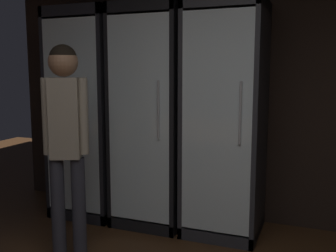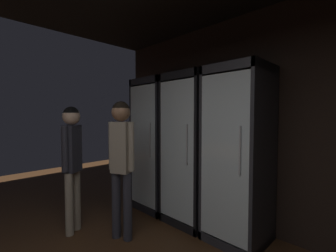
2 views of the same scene
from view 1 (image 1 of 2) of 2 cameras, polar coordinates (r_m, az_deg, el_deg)
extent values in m
cube|color=black|center=(3.77, 17.87, 6.73)|extent=(6.00, 0.06, 2.80)
cube|color=black|center=(4.31, -9.04, 2.21)|extent=(0.66, 0.04, 2.06)
cube|color=black|center=(4.22, -14.82, 1.92)|extent=(0.04, 0.66, 2.06)
cube|color=black|center=(3.89, -7.42, 1.62)|extent=(0.04, 0.66, 2.06)
cube|color=black|center=(4.06, -11.66, 15.67)|extent=(0.66, 0.66, 0.10)
cube|color=black|center=(4.26, -10.90, -11.43)|extent=(0.66, 0.66, 0.10)
cube|color=white|center=(4.28, -9.25, 2.17)|extent=(0.58, 0.02, 1.82)
cube|color=silver|center=(3.78, -13.89, 1.27)|extent=(0.58, 0.02, 1.82)
cylinder|color=#B2B2B7|center=(3.64, -11.62, 2.71)|extent=(0.02, 0.02, 0.50)
cube|color=silver|center=(4.24, -10.93, -10.54)|extent=(0.56, 0.58, 0.02)
cylinder|color=black|center=(4.28, -13.69, -8.99)|extent=(0.08, 0.08, 0.19)
cylinder|color=black|center=(4.25, -13.75, -7.23)|extent=(0.03, 0.03, 0.08)
cylinder|color=white|center=(4.29, -13.69, -9.07)|extent=(0.08, 0.08, 0.06)
cylinder|color=brown|center=(4.23, -11.99, -8.95)|extent=(0.07, 0.07, 0.22)
cylinder|color=brown|center=(4.19, -12.05, -6.94)|extent=(0.03, 0.03, 0.09)
cylinder|color=#2D2D33|center=(4.24, -11.98, -9.03)|extent=(0.08, 0.08, 0.06)
cylinder|color=#9EAD99|center=(4.15, -10.18, -9.17)|extent=(0.08, 0.08, 0.23)
cylinder|color=#9EAD99|center=(4.11, -10.24, -7.10)|extent=(0.03, 0.03, 0.09)
cylinder|color=white|center=(4.16, -10.18, -9.37)|extent=(0.08, 0.08, 0.09)
cylinder|color=brown|center=(4.07, -8.88, -9.77)|extent=(0.06, 0.06, 0.19)
cylinder|color=brown|center=(4.03, -8.92, -7.99)|extent=(0.02, 0.02, 0.07)
cylinder|color=beige|center=(4.07, -8.88, -9.81)|extent=(0.06, 0.06, 0.05)
cube|color=silver|center=(4.09, -11.15, -2.50)|extent=(0.56, 0.58, 0.02)
cylinder|color=#336B38|center=(4.18, -13.69, -0.94)|extent=(0.07, 0.07, 0.19)
cylinder|color=#336B38|center=(4.16, -13.75, 0.88)|extent=(0.02, 0.02, 0.08)
cylinder|color=tan|center=(4.18, -13.69, -0.93)|extent=(0.08, 0.08, 0.05)
cylinder|color=#9EAD99|center=(4.10, -11.96, -0.79)|extent=(0.07, 0.07, 0.22)
cylinder|color=#9EAD99|center=(4.08, -12.03, 1.36)|extent=(0.02, 0.02, 0.09)
cylinder|color=#2D2D33|center=(4.10, -11.96, -0.95)|extent=(0.07, 0.07, 0.09)
cylinder|color=#194723|center=(4.06, -10.17, -0.75)|extent=(0.06, 0.06, 0.24)
cylinder|color=#194723|center=(4.04, -10.22, 1.38)|extent=(0.02, 0.02, 0.07)
cylinder|color=tan|center=(4.06, -10.17, -0.76)|extent=(0.06, 0.06, 0.09)
cylinder|color=brown|center=(3.99, -8.36, -1.08)|extent=(0.08, 0.08, 0.20)
cylinder|color=brown|center=(3.97, -8.40, 1.02)|extent=(0.03, 0.03, 0.09)
cylinder|color=beige|center=(4.00, -8.35, -1.48)|extent=(0.08, 0.08, 0.08)
cube|color=silver|center=(4.02, -11.39, 5.98)|extent=(0.56, 0.58, 0.02)
cylinder|color=#336B38|center=(4.13, -12.72, 7.73)|extent=(0.07, 0.07, 0.23)
cylinder|color=#336B38|center=(4.13, -12.78, 9.89)|extent=(0.03, 0.03, 0.08)
cylinder|color=#2D2D33|center=(4.13, -12.71, 7.36)|extent=(0.08, 0.08, 0.07)
cylinder|color=gray|center=(3.92, -10.01, 7.77)|extent=(0.08, 0.08, 0.23)
cylinder|color=gray|center=(3.93, -10.07, 9.97)|extent=(0.03, 0.03, 0.07)
cylinder|color=#B2332D|center=(3.92, -10.00, 7.39)|extent=(0.08, 0.08, 0.08)
cube|color=black|center=(4.00, -0.38, 1.87)|extent=(0.66, 0.04, 2.06)
cube|color=black|center=(3.85, -6.40, 1.57)|extent=(0.04, 0.66, 2.06)
cube|color=black|center=(3.60, 2.36, 1.17)|extent=(0.04, 0.66, 2.06)
cube|color=black|center=(3.73, -2.25, 16.51)|extent=(0.66, 0.66, 0.10)
cube|color=black|center=(3.95, -2.09, -12.88)|extent=(0.66, 0.66, 0.10)
cube|color=white|center=(3.97, -0.55, 1.82)|extent=(0.58, 0.02, 1.82)
cube|color=silver|center=(3.43, -4.31, 0.80)|extent=(0.58, 0.02, 1.82)
cylinder|color=#B2B2B7|center=(3.31, -1.43, 2.36)|extent=(0.02, 0.02, 0.50)
cube|color=silver|center=(3.93, -2.09, -11.93)|extent=(0.56, 0.58, 0.02)
cylinder|color=#194723|center=(3.99, -3.76, -9.97)|extent=(0.07, 0.07, 0.20)
cylinder|color=#194723|center=(3.95, -3.78, -8.09)|extent=(0.02, 0.02, 0.07)
cylinder|color=#2D2D33|center=(3.99, -3.76, -9.86)|extent=(0.07, 0.07, 0.07)
cylinder|color=gray|center=(3.87, -0.09, -10.59)|extent=(0.08, 0.08, 0.19)
cylinder|color=gray|center=(3.83, -0.09, -8.72)|extent=(0.03, 0.03, 0.07)
cylinder|color=#B2332D|center=(3.88, -0.09, -10.72)|extent=(0.08, 0.08, 0.05)
cube|color=silver|center=(3.76, -2.14, -3.26)|extent=(0.56, 0.58, 0.02)
cylinder|color=brown|center=(3.81, -4.62, -1.36)|extent=(0.08, 0.08, 0.22)
cylinder|color=brown|center=(3.79, -4.64, 0.72)|extent=(0.02, 0.02, 0.06)
cylinder|color=#2D2D33|center=(3.81, -4.61, -1.54)|extent=(0.08, 0.08, 0.09)
cylinder|color=black|center=(3.72, -2.33, -1.66)|extent=(0.06, 0.06, 0.21)
cylinder|color=black|center=(3.70, -2.34, 0.42)|extent=(0.02, 0.02, 0.07)
cylinder|color=tan|center=(3.73, -2.33, -1.97)|extent=(0.06, 0.06, 0.07)
cylinder|color=gray|center=(3.64, 0.45, -1.85)|extent=(0.07, 0.07, 0.21)
cylinder|color=gray|center=(3.61, 0.45, 0.47)|extent=(0.02, 0.02, 0.09)
cylinder|color=#2D2D33|center=(3.64, 0.45, -1.97)|extent=(0.07, 0.07, 0.06)
cube|color=silver|center=(3.69, -2.19, 5.96)|extent=(0.56, 0.58, 0.02)
cylinder|color=gray|center=(3.76, -4.74, 7.79)|extent=(0.07, 0.07, 0.22)
cylinder|color=gray|center=(3.77, -4.77, 10.06)|extent=(0.03, 0.03, 0.08)
cylinder|color=#2D2D33|center=(3.76, -4.74, 7.50)|extent=(0.07, 0.07, 0.07)
cylinder|color=brown|center=(3.66, -2.42, 7.63)|extent=(0.08, 0.08, 0.20)
cylinder|color=brown|center=(3.66, -2.43, 9.81)|extent=(0.03, 0.03, 0.08)
cylinder|color=tan|center=(3.66, -2.42, 7.73)|extent=(0.08, 0.08, 0.07)
cylinder|color=gray|center=(3.62, 0.63, 7.66)|extent=(0.08, 0.08, 0.20)
cylinder|color=gray|center=(3.63, 0.64, 9.77)|extent=(0.02, 0.02, 0.06)
cylinder|color=tan|center=(3.62, 0.63, 7.29)|extent=(0.08, 0.08, 0.07)
cube|color=#2B2B30|center=(3.80, 9.44, 1.42)|extent=(0.66, 0.04, 2.06)
cube|color=#2B2B30|center=(3.58, 3.53, 1.12)|extent=(0.04, 0.66, 2.06)
cube|color=#2B2B30|center=(3.44, 13.41, 0.63)|extent=(0.04, 0.66, 2.06)
cube|color=#2B2B30|center=(3.51, 8.72, 16.96)|extent=(0.66, 0.66, 0.10)
cube|color=#2B2B30|center=(3.75, 8.06, -14.17)|extent=(0.66, 0.66, 0.10)
cube|color=white|center=(3.77, 9.35, 1.37)|extent=(0.58, 0.02, 1.82)
cube|color=silver|center=(3.19, 7.06, 0.21)|extent=(0.58, 0.02, 1.82)
cylinder|color=#B2B2B7|center=(3.11, 10.52, 1.85)|extent=(0.02, 0.02, 0.50)
cube|color=silver|center=(3.72, 8.08, -13.17)|extent=(0.56, 0.58, 0.02)
cylinder|color=brown|center=(3.74, 6.26, -11.07)|extent=(0.08, 0.08, 0.22)
cylinder|color=brown|center=(3.69, 6.29, -8.81)|extent=(0.03, 0.03, 0.09)
cylinder|color=#B2332D|center=(3.75, 6.25, -11.51)|extent=(0.08, 0.08, 0.08)
cylinder|color=gray|center=(3.64, 10.39, -11.79)|extent=(0.08, 0.08, 0.21)
cylinder|color=gray|center=(3.60, 10.45, -9.68)|extent=(0.03, 0.03, 0.07)
cylinder|color=tan|center=(3.64, 10.38, -11.98)|extent=(0.08, 0.08, 0.07)
cube|color=silver|center=(3.55, 8.27, -4.04)|extent=(0.56, 0.58, 0.02)
cylinder|color=black|center=(3.61, 5.04, -2.18)|extent=(0.07, 0.07, 0.18)
cylinder|color=black|center=(3.59, 5.06, -0.17)|extent=(0.02, 0.02, 0.07)
cylinder|color=#B2332D|center=(3.61, 5.03, -2.37)|extent=(0.07, 0.07, 0.07)
cylinder|color=#194723|center=(3.54, 7.07, -2.15)|extent=(0.07, 0.07, 0.21)
cylinder|color=#194723|center=(3.52, 7.11, 0.05)|extent=(0.02, 0.02, 0.06)
cylinder|color=#2D2D33|center=(3.54, 7.07, -2.42)|extent=(0.07, 0.07, 0.07)
cylinder|color=brown|center=(3.52, 9.43, -2.16)|extent=(0.07, 0.07, 0.23)
cylinder|color=brown|center=(3.50, 9.49, 0.40)|extent=(0.02, 0.02, 0.09)
cylinder|color=tan|center=(3.52, 9.43, -2.00)|extent=(0.08, 0.08, 0.08)
cylinder|color=#9EAD99|center=(3.51, 11.74, -2.34)|extent=(0.07, 0.07, 0.22)
cylinder|color=#9EAD99|center=(3.48, 11.82, 0.18)|extent=(0.03, 0.03, 0.10)
cylinder|color=#2D2D33|center=(3.51, 11.73, -2.74)|extent=(0.07, 0.07, 0.06)
cube|color=silver|center=(3.47, 8.47, 5.74)|extent=(0.56, 0.58, 0.02)
cylinder|color=#194723|center=(3.52, 5.53, 7.79)|extent=(0.07, 0.07, 0.23)
cylinder|color=#194723|center=(3.53, 5.57, 10.22)|extent=(0.02, 0.02, 0.07)
cylinder|color=beige|center=(3.52, 5.53, 7.71)|extent=(0.07, 0.07, 0.06)
cylinder|color=black|center=(3.52, 8.53, 7.54)|extent=(0.07, 0.07, 0.20)
cylinder|color=black|center=(3.52, 8.58, 9.85)|extent=(0.02, 0.02, 0.08)
cylinder|color=beige|center=(3.52, 8.52, 7.19)|extent=(0.07, 0.07, 0.05)
cylinder|color=#194723|center=(3.46, 11.51, 7.77)|extent=(0.07, 0.07, 0.24)
cylinder|color=#194723|center=(3.46, 11.58, 10.27)|extent=(0.03, 0.03, 0.06)
cylinder|color=white|center=(3.46, 11.51, 7.87)|extent=(0.07, 0.07, 0.09)
cylinder|color=#2D2D38|center=(3.20, -15.75, -11.60)|extent=(0.11, 0.11, 0.81)
cylinder|color=#2D2D38|center=(3.16, -12.88, -11.70)|extent=(0.11, 0.11, 0.81)
cube|color=gray|center=(3.02, -14.79, 1.09)|extent=(0.27, 0.24, 0.61)
cylinder|color=gray|center=(3.05, -17.31, 1.34)|extent=(0.07, 0.07, 0.58)
cylinder|color=gray|center=(2.99, -12.25, 1.40)|extent=(0.07, 0.07, 0.58)
sphere|color=#9E7051|center=(3.00, -15.08, 9.04)|extent=(0.22, 0.22, 0.22)
sphere|color=black|center=(3.00, -15.10, 9.56)|extent=(0.20, 0.20, 0.20)
camera|label=2|loc=(1.05, 49.84, 6.56)|focal=24.01mm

